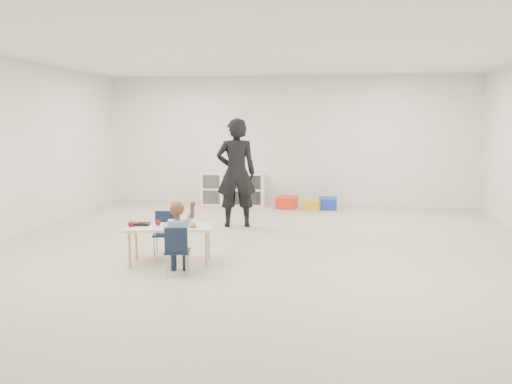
# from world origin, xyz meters

# --- Properties ---
(room) EXTENTS (9.00, 9.02, 2.80)m
(room) POSITION_xyz_m (0.00, 0.00, 1.40)
(room) COLOR beige
(room) RESTS_ON ground
(table) EXTENTS (1.15, 0.71, 0.49)m
(table) POSITION_xyz_m (-1.02, -0.80, 0.25)
(table) COLOR #F5ECC4
(table) RESTS_ON ground
(chair_near) EXTENTS (0.33, 0.31, 0.59)m
(chair_near) POSITION_xyz_m (-0.79, -1.25, 0.29)
(chair_near) COLOR #101B32
(chair_near) RESTS_ON ground
(chair_far) EXTENTS (0.33, 0.31, 0.59)m
(chair_far) POSITION_xyz_m (-1.25, -0.35, 0.29)
(chair_far) COLOR #101B32
(chair_far) RESTS_ON ground
(child) EXTENTS (0.45, 0.45, 0.93)m
(child) POSITION_xyz_m (-0.79, -1.25, 0.46)
(child) COLOR #B1CBF0
(child) RESTS_ON chair_near
(lunch_tray_near) EXTENTS (0.24, 0.20, 0.03)m
(lunch_tray_near) POSITION_xyz_m (-0.91, -0.74, 0.50)
(lunch_tray_near) COLOR black
(lunch_tray_near) RESTS_ON table
(lunch_tray_far) EXTENTS (0.24, 0.20, 0.03)m
(lunch_tray_far) POSITION_xyz_m (-1.41, -0.78, 0.50)
(lunch_tray_far) COLOR black
(lunch_tray_far) RESTS_ON table
(milk_carton) EXTENTS (0.08, 0.08, 0.10)m
(milk_carton) POSITION_xyz_m (-0.97, -0.90, 0.54)
(milk_carton) COLOR white
(milk_carton) RESTS_ON table
(bread_roll) EXTENTS (0.09, 0.09, 0.07)m
(bread_roll) POSITION_xyz_m (-0.72, -0.83, 0.52)
(bread_roll) COLOR tan
(bread_roll) RESTS_ON table
(apple_near) EXTENTS (0.07, 0.07, 0.07)m
(apple_near) POSITION_xyz_m (-1.19, -0.77, 0.53)
(apple_near) COLOR maroon
(apple_near) RESTS_ON table
(apple_far) EXTENTS (0.07, 0.07, 0.07)m
(apple_far) POSITION_xyz_m (-1.49, -0.92, 0.53)
(apple_far) COLOR maroon
(apple_far) RESTS_ON table
(cubby_shelf) EXTENTS (1.40, 0.40, 0.70)m
(cubby_shelf) POSITION_xyz_m (-1.20, 4.28, 0.35)
(cubby_shelf) COLOR white
(cubby_shelf) RESTS_ON ground
(adult) EXTENTS (0.77, 0.60, 1.87)m
(adult) POSITION_xyz_m (-0.66, 1.82, 0.94)
(adult) COLOR black
(adult) RESTS_ON ground
(bin_red) EXTENTS (0.45, 0.55, 0.24)m
(bin_red) POSITION_xyz_m (0.01, 3.98, 0.12)
(bin_red) COLOR red
(bin_red) RESTS_ON ground
(bin_yellow) EXTENTS (0.40, 0.48, 0.21)m
(bin_yellow) POSITION_xyz_m (0.57, 3.83, 0.10)
(bin_yellow) COLOR gold
(bin_yellow) RESTS_ON ground
(bin_blue) EXTENTS (0.37, 0.48, 0.23)m
(bin_blue) POSITION_xyz_m (0.87, 3.98, 0.12)
(bin_blue) COLOR #1830B7
(bin_blue) RESTS_ON ground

